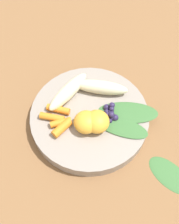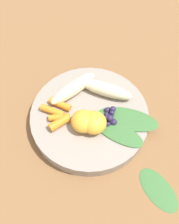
# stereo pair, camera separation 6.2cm
# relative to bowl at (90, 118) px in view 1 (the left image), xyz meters

# --- Properties ---
(ground_plane) EXTENTS (2.40, 2.40, 0.00)m
(ground_plane) POSITION_rel_bowl_xyz_m (0.00, 0.00, -0.02)
(ground_plane) COLOR brown
(bowl) EXTENTS (0.27, 0.27, 0.03)m
(bowl) POSITION_rel_bowl_xyz_m (0.00, 0.00, 0.00)
(bowl) COLOR gray
(bowl) RESTS_ON ground_plane
(banana_peeled_left) EXTENTS (0.08, 0.13, 0.03)m
(banana_peeled_left) POSITION_rel_bowl_xyz_m (-0.06, 0.04, 0.03)
(banana_peeled_left) COLOR beige
(banana_peeled_left) RESTS_ON bowl
(banana_peeled_right) EXTENTS (0.13, 0.04, 0.03)m
(banana_peeled_right) POSITION_rel_bowl_xyz_m (0.01, 0.07, 0.03)
(banana_peeled_right) COLOR beige
(banana_peeled_right) RESTS_ON bowl
(orange_segment_near) EXTENTS (0.05, 0.05, 0.04)m
(orange_segment_near) POSITION_rel_bowl_xyz_m (0.02, -0.03, 0.04)
(orange_segment_near) COLOR #F4A833
(orange_segment_near) RESTS_ON bowl
(orange_segment_far) EXTENTS (0.05, 0.05, 0.04)m
(orange_segment_far) POSITION_rel_bowl_xyz_m (-0.00, -0.03, 0.04)
(orange_segment_far) COLOR #F4A833
(orange_segment_far) RESTS_ON bowl
(carrot_front) EXTENTS (0.05, 0.02, 0.02)m
(carrot_front) POSITION_rel_bowl_xyz_m (-0.07, -0.01, 0.02)
(carrot_front) COLOR orange
(carrot_front) RESTS_ON bowl
(carrot_mid_left) EXTENTS (0.05, 0.02, 0.02)m
(carrot_mid_left) POSITION_rel_bowl_xyz_m (-0.08, -0.03, 0.02)
(carrot_mid_left) COLOR orange
(carrot_mid_left) RESTS_ON bowl
(carrot_mid_right) EXTENTS (0.05, 0.03, 0.01)m
(carrot_mid_right) POSITION_rel_bowl_xyz_m (-0.06, -0.04, 0.02)
(carrot_mid_right) COLOR orange
(carrot_mid_right) RESTS_ON bowl
(carrot_rear) EXTENTS (0.04, 0.05, 0.02)m
(carrot_rear) POSITION_rel_bowl_xyz_m (-0.05, -0.05, 0.02)
(carrot_rear) COLOR orange
(carrot_rear) RESTS_ON bowl
(blueberry_pile) EXTENTS (0.04, 0.04, 0.02)m
(blueberry_pile) POSITION_rel_bowl_xyz_m (0.05, 0.01, 0.03)
(blueberry_pile) COLOR #2D234C
(blueberry_pile) RESTS_ON bowl
(kale_leaf_left) EXTENTS (0.13, 0.06, 0.01)m
(kale_leaf_left) POSITION_rel_bowl_xyz_m (0.07, -0.02, 0.02)
(kale_leaf_left) COLOR #3D7038
(kale_leaf_left) RESTS_ON bowl
(kale_leaf_right) EXTENTS (0.14, 0.08, 0.01)m
(kale_leaf_right) POSITION_rel_bowl_xyz_m (0.08, 0.02, 0.02)
(kale_leaf_right) COLOR #3D7038
(kale_leaf_right) RESTS_ON bowl
(kale_leaf_stray) EXTENTS (0.12, 0.10, 0.01)m
(kale_leaf_stray) POSITION_rel_bowl_xyz_m (0.19, -0.09, -0.01)
(kale_leaf_stray) COLOR #3D7038
(kale_leaf_stray) RESTS_ON ground_plane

